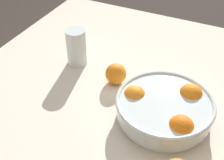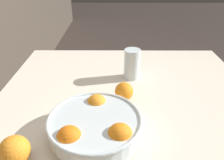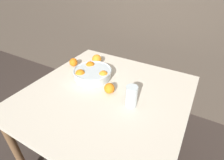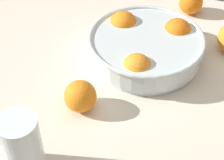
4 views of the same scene
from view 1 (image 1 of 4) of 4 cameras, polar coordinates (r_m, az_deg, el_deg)
name	(u,v)px [view 1 (image 1 of 4)]	position (r m, az deg, el deg)	size (l,w,h in m)	color
dining_table	(122,97)	(1.13, 1.89, -3.09)	(1.05, 1.06, 0.71)	beige
fruit_bowl	(165,108)	(0.93, 9.69, -5.15)	(0.29, 0.29, 0.09)	silver
juice_glass	(76,48)	(1.14, -6.52, 5.76)	(0.07, 0.07, 0.14)	#F4A314
orange_loose_aside	(116,74)	(1.05, 0.70, 1.17)	(0.07, 0.07, 0.07)	orange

